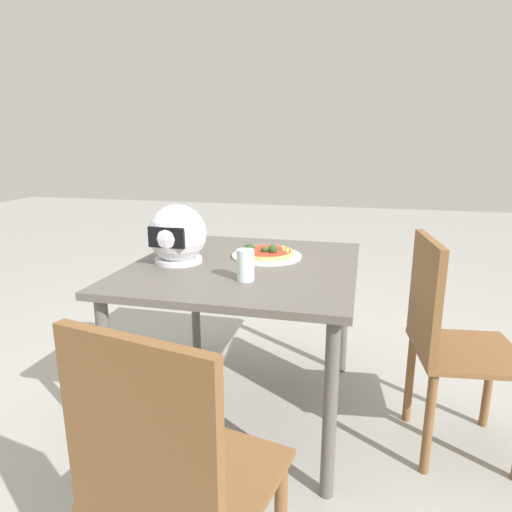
# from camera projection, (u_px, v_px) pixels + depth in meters

# --- Properties ---
(ground_plane) EXTENTS (14.00, 14.00, 0.00)m
(ground_plane) POSITION_uv_depth(u_px,v_px,m) (246.00, 406.00, 2.18)
(ground_plane) COLOR #9E9E99
(dining_table) EXTENTS (0.98, 1.06, 0.73)m
(dining_table) POSITION_uv_depth(u_px,v_px,m) (245.00, 281.00, 2.02)
(dining_table) COLOR #5B5651
(dining_table) RESTS_ON ground
(pizza_plate) EXTENTS (0.33, 0.33, 0.01)m
(pizza_plate) POSITION_uv_depth(u_px,v_px,m) (267.00, 256.00, 2.11)
(pizza_plate) COLOR white
(pizza_plate) RESTS_ON dining_table
(pizza) EXTENTS (0.26, 0.26, 0.06)m
(pizza) POSITION_uv_depth(u_px,v_px,m) (266.00, 252.00, 2.10)
(pizza) COLOR tan
(pizza) RESTS_ON pizza_plate
(motorcycle_helmet) EXTENTS (0.26, 0.26, 0.26)m
(motorcycle_helmet) POSITION_uv_depth(u_px,v_px,m) (177.00, 235.00, 1.99)
(motorcycle_helmet) COLOR silver
(motorcycle_helmet) RESTS_ON dining_table
(drinking_glass) EXTENTS (0.07, 0.07, 0.12)m
(drinking_glass) POSITION_uv_depth(u_px,v_px,m) (246.00, 265.00, 1.74)
(drinking_glass) COLOR silver
(drinking_glass) RESTS_ON dining_table
(chair_far) EXTENTS (0.47, 0.47, 0.90)m
(chair_far) POSITION_uv_depth(u_px,v_px,m) (171.00, 480.00, 1.02)
(chair_far) COLOR brown
(chair_far) RESTS_ON ground
(chair_side) EXTENTS (0.44, 0.44, 0.90)m
(chair_side) POSITION_uv_depth(u_px,v_px,m) (446.00, 335.00, 1.78)
(chair_side) COLOR brown
(chair_side) RESTS_ON ground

